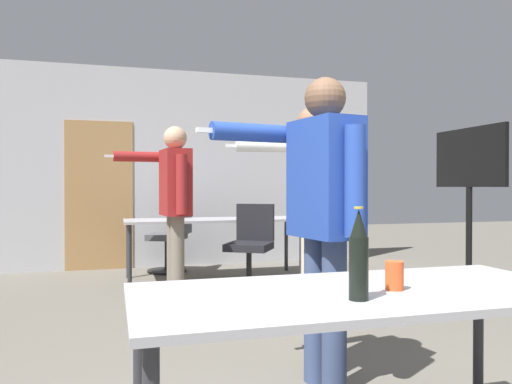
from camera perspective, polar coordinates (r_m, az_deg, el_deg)
The scene contains 11 objects.
back_wall at distance 7.31m, azimuth -9.04°, elevation 2.61°, with size 6.01×0.12×2.82m.
conference_table_near at distance 2.04m, azimuth 11.91°, elevation -12.75°, with size 1.78×0.79×0.74m.
conference_table_far at distance 6.28m, azimuth -4.72°, elevation -3.66°, with size 2.21×0.69×0.74m.
tv_screen at distance 5.33m, azimuth 23.19°, elevation -0.37°, with size 0.44×0.98×1.72m.
person_near_casual at distance 4.11m, azimuth 6.18°, elevation -0.11°, with size 0.79×0.68×1.79m.
person_right_polo at distance 2.86m, azimuth 7.63°, elevation -1.00°, with size 0.88×0.66×1.77m.
person_far_watching at distance 5.13m, azimuth -9.37°, elevation -0.33°, with size 0.84×0.66×1.76m.
office_chair_side_rolled at distance 5.59m, azimuth -0.59°, elevation -6.55°, with size 0.65×0.68×0.95m.
office_chair_near_pushed at distance 6.79m, azimuth -9.54°, elevation -5.35°, with size 0.65×0.61×0.94m.
beer_bottle at distance 1.82m, azimuth 11.65°, elevation -7.19°, with size 0.07×0.07×0.33m.
drink_cup at distance 2.05m, azimuth 15.53°, elevation -9.19°, with size 0.07×0.07×0.11m.
Camera 1 is at (-0.91, -1.50, 1.15)m, focal length 35.00 mm.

